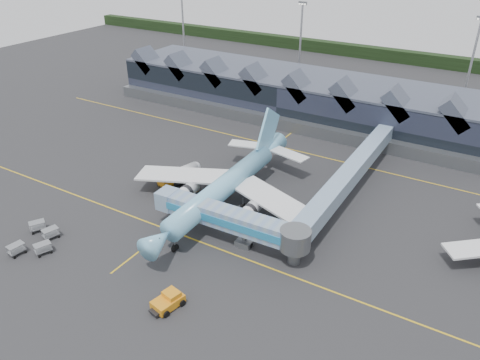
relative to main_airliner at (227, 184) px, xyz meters
The scene contains 10 objects.
ground 6.25m from the main_airliner, 141.72° to the right, with size 260.00×260.00×0.00m, color #252527.
taxi_stripes 8.78m from the main_airliner, 119.67° to the left, with size 120.00×60.00×0.01m.
tree_line_far 106.98m from the main_airliner, 92.11° to the left, with size 260.00×4.00×4.00m, color black.
terminal 45.17m from the main_airliner, 101.49° to the left, with size 90.00×22.25×12.52m.
light_masts 62.70m from the main_airliner, 74.04° to the left, with size 132.40×42.56×22.45m.
main_airliner is the anchor object (origin of this frame).
jet_bridge 11.12m from the main_airliner, 50.04° to the right, with size 24.83×4.30×5.40m.
fuel_truck 11.51m from the main_airliner, behind, with size 4.17×8.82×2.95m.
pushback_tug 24.92m from the main_airliner, 74.68° to the right, with size 3.37×4.60×1.89m.
baggage_carts 29.75m from the main_airliner, 127.09° to the right, with size 7.61×7.85×1.57m.
Camera 1 is at (39.92, -52.86, 41.01)m, focal length 35.00 mm.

